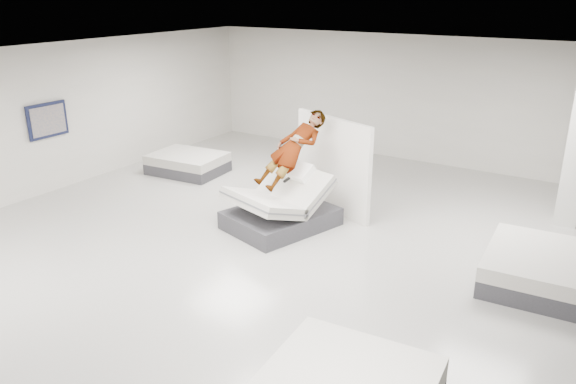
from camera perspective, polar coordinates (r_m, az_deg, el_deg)
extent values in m
plane|color=#B2AFA8|center=(9.34, -2.64, -7.30)|extent=(14.00, 14.00, 0.00)
plane|color=black|center=(8.37, -3.00, 12.56)|extent=(14.00, 14.00, 0.00)
cube|color=beige|center=(14.84, 13.02, 9.11)|extent=(12.00, 0.04, 3.20)
cube|color=beige|center=(13.02, -25.18, 6.23)|extent=(0.04, 14.00, 3.20)
cube|color=#3D3C42|center=(10.66, -0.71, -2.69)|extent=(1.94, 2.26, 0.34)
cube|color=silver|center=(10.67, 0.63, 0.40)|extent=(1.64, 1.28, 0.73)
cube|color=#5E5E62|center=(10.67, 0.63, 0.40)|extent=(1.63, 1.20, 0.59)
cube|color=silver|center=(10.25, -2.54, -1.16)|extent=(1.66, 1.35, 0.49)
cube|color=#5E5E62|center=(10.25, -2.54, -1.16)|extent=(1.67, 1.33, 0.32)
cube|color=white|center=(10.65, 1.18, 2.12)|extent=(0.62, 0.53, 0.33)
imported|color=slate|center=(10.48, 0.52, 3.14)|extent=(1.09, 1.71, 1.58)
cube|color=black|center=(10.17, -0.14, 1.24)|extent=(0.09, 0.15, 0.08)
cube|color=white|center=(11.23, 4.54, 2.77)|extent=(2.01, 0.86, 1.93)
cube|color=#3D3C42|center=(9.50, 23.64, -7.67)|extent=(1.50, 1.94, 0.28)
cube|color=silver|center=(9.39, 23.86, -6.28)|extent=(1.50, 1.94, 0.23)
cube|color=#3D3C42|center=(14.01, -10.11, 2.47)|extent=(1.82, 1.43, 0.26)
cube|color=silver|center=(13.94, -10.17, 3.40)|extent=(1.82, 1.43, 0.22)
cube|color=black|center=(13.23, -23.25, 6.72)|extent=(0.05, 0.95, 0.75)
cube|color=tan|center=(13.21, -23.18, 6.70)|extent=(0.02, 0.82, 0.62)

